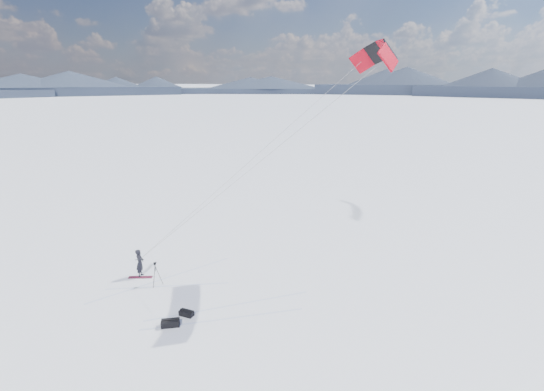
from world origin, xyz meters
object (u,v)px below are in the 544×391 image
(snowboard, at_px, (140,277))
(gear_bag_b, at_px, (186,313))
(tripod, at_px, (155,271))
(gear_bag_a, at_px, (170,323))
(snowkiter, at_px, (141,276))

(snowboard, bearing_deg, gear_bag_b, -49.14)
(tripod, xyz_separation_m, gear_bag_a, (3.00, -3.44, -0.78))
(gear_bag_b, bearing_deg, snowkiter, 153.43)
(snowkiter, bearing_deg, tripod, -132.20)
(snowkiter, relative_size, snowboard, 1.22)
(gear_bag_b, bearing_deg, gear_bag_a, -101.65)
(tripod, bearing_deg, snowkiter, 125.99)
(gear_bag_b, bearing_deg, snowboard, 154.65)
(gear_bag_a, bearing_deg, snowboard, 112.56)
(snowkiter, height_order, tripod, tripod)
(snowboard, xyz_separation_m, gear_bag_a, (4.50, -3.94, 0.16))
(tripod, distance_m, gear_bag_b, 4.17)
(snowkiter, distance_m, tripod, 1.97)
(snowboard, height_order, gear_bag_a, gear_bag_a)
(snowkiter, relative_size, tripod, 1.21)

